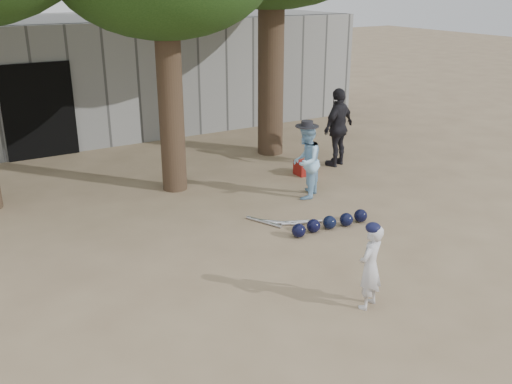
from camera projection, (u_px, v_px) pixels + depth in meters
ground at (255, 287)px, 7.80m from camera, size 70.00×70.00×0.00m
boy_player at (370, 267)px, 7.14m from camera, size 0.48×0.41×1.13m
spectator_blue at (306, 162)px, 10.78m from camera, size 0.88×0.87×1.43m
spectator_dark at (338, 127)px, 12.64m from camera, size 1.11×0.74×1.75m
red_bag at (305, 167)px, 12.27m from camera, size 0.42×0.32×0.30m
back_building at (64, 75)px, 15.61m from camera, size 16.00×5.24×3.00m
helmet_row at (330, 223)px, 9.57m from camera, size 1.51×0.30×0.23m
bat_pile at (283, 222)px, 9.81m from camera, size 1.06×0.85×0.06m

